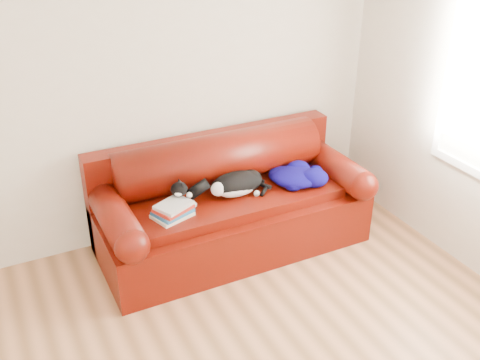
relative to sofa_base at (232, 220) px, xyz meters
The scene contains 6 objects.
room_shell 2.15m from the sofa_base, 112.77° to the right, with size 4.52×4.02×2.61m.
sofa_base is the anchor object (origin of this frame).
sofa_back 0.39m from the sofa_base, 90.00° to the left, with size 2.10×1.01×0.88m.
book_stack 0.64m from the sofa_base, 165.38° to the right, with size 0.31×0.28×0.10m.
cat 0.35m from the sofa_base, 73.34° to the right, with size 0.61×0.24×0.22m.
blanket 0.63m from the sofa_base, 10.04° to the right, with size 0.49×0.49×0.15m.
Camera 1 is at (-0.90, -1.96, 2.62)m, focal length 42.00 mm.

